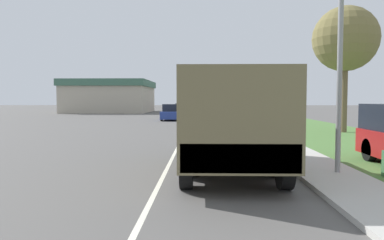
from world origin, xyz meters
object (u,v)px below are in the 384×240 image
at_px(car_fourth_ahead, 207,107).
at_px(lamp_post, 333,11).
at_px(car_nearest_ahead, 220,124).
at_px(car_farthest_ahead, 205,106).
at_px(car_third_ahead, 181,110).
at_px(military_truck, 229,117).
at_px(car_second_ahead, 171,113).

bearing_deg(car_fourth_ahead, lamp_post, -87.38).
xyz_separation_m(car_nearest_ahead, lamp_post, (2.43, -11.07, 3.75)).
height_order(car_nearest_ahead, lamp_post, lamp_post).
bearing_deg(car_fourth_ahead, car_farthest_ahead, 92.60).
height_order(car_third_ahead, car_fourth_ahead, car_third_ahead).
relative_size(military_truck, car_fourth_ahead, 1.35).
distance_m(military_truck, lamp_post, 3.97).
height_order(military_truck, car_second_ahead, military_truck).
relative_size(car_nearest_ahead, car_third_ahead, 1.17).
bearing_deg(lamp_post, military_truck, 169.54).
distance_m(car_third_ahead, lamp_post, 40.43).
distance_m(car_nearest_ahead, car_third_ahead, 28.95).
distance_m(car_second_ahead, lamp_post, 28.08).
bearing_deg(military_truck, car_nearest_ahead, 88.49).
bearing_deg(military_truck, car_farthest_ahead, 90.16).
bearing_deg(military_truck, car_third_ahead, 95.08).
bearing_deg(car_third_ahead, lamp_post, -81.14).
distance_m(car_farthest_ahead, lamp_post, 63.28).
height_order(military_truck, car_nearest_ahead, military_truck).
relative_size(car_second_ahead, car_third_ahead, 1.08).
relative_size(car_farthest_ahead, lamp_post, 0.57).
bearing_deg(car_farthest_ahead, car_fourth_ahead, -87.40).
bearing_deg(car_farthest_ahead, lamp_post, -87.38).
bearing_deg(car_nearest_ahead, lamp_post, -77.60).
xyz_separation_m(military_truck, car_fourth_ahead, (0.22, 53.89, -0.90)).
xyz_separation_m(car_second_ahead, lamp_post, (6.55, -27.05, 3.73)).
xyz_separation_m(car_third_ahead, lamp_post, (6.20, -39.78, 3.76)).
height_order(military_truck, lamp_post, lamp_post).
relative_size(military_truck, car_second_ahead, 1.52).
bearing_deg(car_third_ahead, car_second_ahead, -91.57).
relative_size(car_nearest_ahead, lamp_post, 0.63).
distance_m(military_truck, car_nearest_ahead, 10.61).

